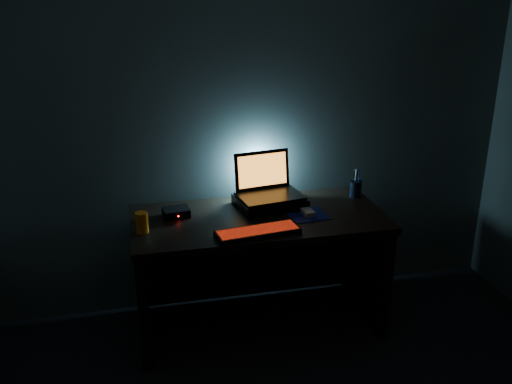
% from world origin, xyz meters
% --- Properties ---
extents(room, '(3.50, 4.00, 2.50)m').
position_xyz_m(room, '(0.00, 0.00, 1.25)').
color(room, black).
rests_on(room, ground).
extents(desk, '(1.50, 0.70, 0.75)m').
position_xyz_m(desk, '(0.00, 1.67, 0.49)').
color(desk, black).
rests_on(desk, ground).
extents(riser, '(0.44, 0.36, 0.06)m').
position_xyz_m(riser, '(0.10, 1.76, 0.78)').
color(riser, black).
rests_on(riser, desk).
extents(laptop, '(0.42, 0.34, 0.26)m').
position_xyz_m(laptop, '(0.09, 1.81, 0.87)').
color(laptop, black).
rests_on(laptop, riser).
extents(keyboard, '(0.48, 0.21, 0.03)m').
position_xyz_m(keyboard, '(-0.06, 1.38, 0.76)').
color(keyboard, black).
rests_on(keyboard, desk).
extents(mousepad, '(0.24, 0.23, 0.00)m').
position_xyz_m(mousepad, '(0.29, 1.57, 0.75)').
color(mousepad, '#0B1150').
rests_on(mousepad, desk).
extents(mouse, '(0.07, 0.10, 0.03)m').
position_xyz_m(mouse, '(0.29, 1.57, 0.77)').
color(mouse, gray).
rests_on(mouse, mousepad).
extents(pen_cup, '(0.09, 0.09, 0.11)m').
position_xyz_m(pen_cup, '(0.68, 1.80, 0.80)').
color(pen_cup, black).
rests_on(pen_cup, desk).
extents(juice_glass, '(0.09, 0.09, 0.12)m').
position_xyz_m(juice_glass, '(-0.68, 1.54, 0.81)').
color(juice_glass, orange).
rests_on(juice_glass, desk).
extents(router, '(0.16, 0.14, 0.05)m').
position_xyz_m(router, '(-0.48, 1.73, 0.78)').
color(router, black).
rests_on(router, desk).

